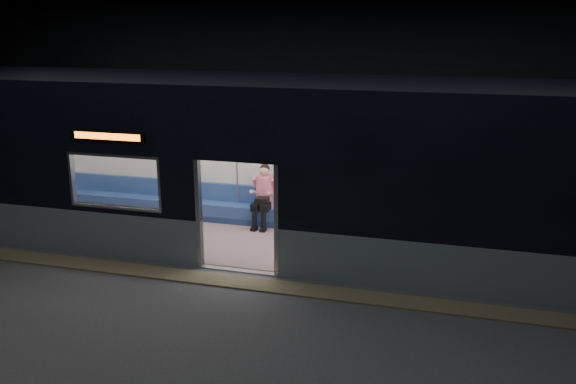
% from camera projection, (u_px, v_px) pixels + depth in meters
% --- Properties ---
extents(station_floor, '(24.00, 14.00, 0.01)m').
position_uv_depth(station_floor, '(217.00, 295.00, 10.15)').
color(station_floor, '#47494C').
rests_on(station_floor, ground).
extents(station_envelope, '(24.00, 14.00, 5.00)m').
position_uv_depth(station_envelope, '(209.00, 72.00, 9.16)').
color(station_envelope, black).
rests_on(station_envelope, station_floor).
extents(tactile_strip, '(22.80, 0.50, 0.03)m').
position_uv_depth(tactile_strip, '(229.00, 281.00, 10.66)').
color(tactile_strip, '#8C7F59').
rests_on(tactile_strip, station_floor).
extents(metro_car, '(18.00, 3.04, 3.35)m').
position_uv_depth(metro_car, '(262.00, 156.00, 12.01)').
color(metro_car, gray).
rests_on(metro_car, station_floor).
extents(passenger, '(0.42, 0.70, 1.38)m').
position_uv_depth(passenger, '(264.00, 192.00, 13.30)').
color(passenger, black).
rests_on(passenger, metro_car).
extents(handbag, '(0.28, 0.25, 0.14)m').
position_uv_depth(handbag, '(262.00, 200.00, 13.12)').
color(handbag, black).
rests_on(handbag, passenger).
extents(transit_map, '(0.89, 0.03, 0.58)m').
position_uv_depth(transit_map, '(524.00, 177.00, 12.04)').
color(transit_map, white).
rests_on(transit_map, metro_car).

